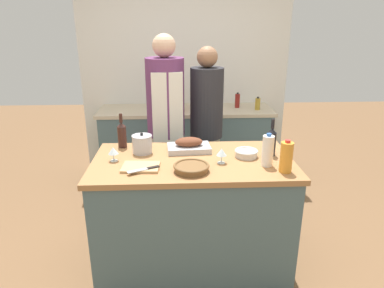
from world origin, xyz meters
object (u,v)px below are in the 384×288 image
at_px(cutting_board, 141,167).
at_px(condiment_bottle_extra, 237,101).
at_px(stock_pot, 142,144).
at_px(milk_jug, 268,151).
at_px(wine_glass_right, 222,152).
at_px(juice_jug, 286,157).
at_px(roasting_pan, 189,146).
at_px(mixing_bowl, 246,153).
at_px(wine_bottle_dark, 271,141).
at_px(knife_chef, 145,169).
at_px(wine_bottle_green, 122,134).
at_px(person_cook_aproned, 166,121).
at_px(wine_glass_left, 113,151).
at_px(condiment_bottle_tall, 197,104).
at_px(stand_mixer, 175,100).
at_px(person_cook_guest, 206,124).
at_px(condiment_bottle_short, 258,104).
at_px(wicker_basket, 191,168).

bearing_deg(cutting_board, condiment_bottle_extra, 60.97).
relative_size(stock_pot, milk_jug, 0.69).
bearing_deg(wine_glass_right, juice_jug, -22.70).
bearing_deg(roasting_pan, mixing_bowl, -19.10).
distance_m(roasting_pan, wine_bottle_dark, 0.64).
distance_m(milk_jug, knife_chef, 0.87).
relative_size(mixing_bowl, wine_bottle_dark, 0.62).
relative_size(wine_bottle_green, person_cook_aproned, 0.16).
bearing_deg(wine_glass_right, wine_bottle_green, 153.64).
xyz_separation_m(wine_glass_left, wine_glass_right, (0.78, -0.08, 0.00)).
relative_size(stock_pot, condiment_bottle_tall, 1.15).
relative_size(roasting_pan, milk_jug, 1.45).
relative_size(wine_glass_left, wine_glass_right, 0.97).
bearing_deg(milk_jug, stock_pot, 161.65).
relative_size(stand_mixer, person_cook_guest, 0.18).
relative_size(stock_pot, mixing_bowl, 0.94).
distance_m(cutting_board, wine_glass_right, 0.58).
bearing_deg(juice_jug, stock_pot, 157.70).
distance_m(roasting_pan, stand_mixer, 1.34).
bearing_deg(condiment_bottle_extra, mixing_bowl, -97.45).
height_order(stock_pot, stand_mixer, stand_mixer).
xyz_separation_m(cutting_board, wine_bottle_green, (-0.19, 0.45, 0.10)).
relative_size(mixing_bowl, condiment_bottle_tall, 1.23).
height_order(roasting_pan, stand_mixer, stand_mixer).
height_order(person_cook_aproned, person_cook_guest, person_cook_aproned).
xyz_separation_m(juice_jug, stand_mixer, (-0.74, 1.77, 0.02)).
bearing_deg(roasting_pan, wine_glass_left, -161.98).
bearing_deg(cutting_board, wine_glass_left, 144.87).
bearing_deg(condiment_bottle_short, mixing_bowl, -106.08).
relative_size(wine_glass_left, person_cook_guest, 0.06).
relative_size(condiment_bottle_tall, person_cook_guest, 0.08).
xyz_separation_m(wine_bottle_green, wine_glass_right, (0.76, -0.38, -0.03)).
height_order(wicker_basket, cutting_board, wicker_basket).
xyz_separation_m(cutting_board, wine_bottle_dark, (0.97, 0.21, 0.10)).
xyz_separation_m(wine_bottle_green, wine_glass_left, (-0.02, -0.30, -0.03)).
height_order(wine_bottle_green, person_cook_aproned, person_cook_aproned).
distance_m(roasting_pan, cutting_board, 0.48).
xyz_separation_m(mixing_bowl, condiment_bottle_tall, (-0.27, 1.55, 0.04)).
distance_m(mixing_bowl, person_cook_guest, 0.89).
height_order(juice_jug, wine_glass_left, juice_jug).
height_order(stand_mixer, condiment_bottle_extra, stand_mixer).
bearing_deg(cutting_board, juice_jug, -6.04).
relative_size(roasting_pan, juice_jug, 1.52).
height_order(knife_chef, condiment_bottle_tall, condiment_bottle_tall).
xyz_separation_m(milk_jug, knife_chef, (-0.86, -0.07, -0.09)).
bearing_deg(condiment_bottle_extra, person_cook_guest, -120.60).
relative_size(roasting_pan, condiment_bottle_short, 2.28).
bearing_deg(wine_glass_left, wine_glass_right, -5.72).
bearing_deg(wine_glass_right, milk_jug, -11.16).
distance_m(stand_mixer, condiment_bottle_extra, 0.75).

